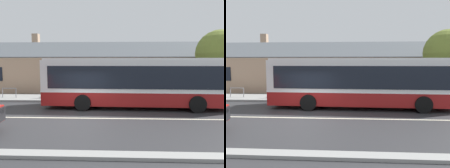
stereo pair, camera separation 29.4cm
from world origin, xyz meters
TOP-DOWN VIEW (x-y plane):
  - ground_plane at (0.00, 0.00)m, footprint 300.00×300.00m
  - sidewalk_far at (0.00, 6.00)m, footprint 60.00×3.00m
  - curb_near at (0.00, -4.75)m, footprint 60.00×0.50m
  - lane_divider_stripe at (0.00, 0.00)m, footprint 60.00×0.16m
  - community_building at (-0.55, 12.95)m, footprint 25.94×8.40m
  - transit_bus at (3.24, 2.90)m, footprint 11.81×3.04m
  - bench_by_building at (-3.00, 5.78)m, footprint 1.64×0.51m
  - bench_down_street at (1.17, 5.64)m, footprint 1.51×0.51m
  - street_tree_primary at (10.18, 6.66)m, footprint 3.75×3.75m
  - bus_stop_sign at (8.75, 4.99)m, footprint 0.36×0.07m
  - bike_rack at (-6.62, 5.65)m, footprint 1.16×0.06m

SIDE VIEW (x-z plane):
  - ground_plane at x=0.00m, z-range 0.00..0.00m
  - lane_divider_stripe at x=0.00m, z-range 0.00..0.01m
  - curb_near at x=0.00m, z-range 0.00..0.12m
  - sidewalk_far at x=0.00m, z-range 0.00..0.15m
  - bench_down_street at x=1.17m, z-range 0.09..1.03m
  - bench_by_building at x=-3.00m, z-range 0.10..1.04m
  - bike_rack at x=-6.62m, z-range 0.29..1.07m
  - bus_stop_sign at x=8.75m, z-range 0.44..2.84m
  - transit_bus at x=3.24m, z-range 0.12..3.32m
  - community_building at x=-0.55m, z-range -1.28..4.94m
  - street_tree_primary at x=10.18m, z-range 0.88..6.44m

